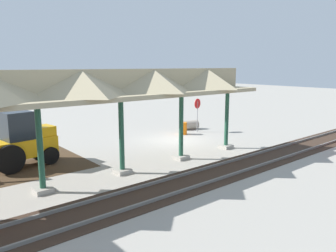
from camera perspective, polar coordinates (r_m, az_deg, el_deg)
The scene contains 7 objects.
ground_plane at distance 22.39m, azimuth 1.31°, elevation -2.53°, with size 120.00×120.00×0.00m, color #9E998E.
platform_canopy at distance 15.11m, azimuth -8.33°, elevation 7.04°, with size 16.19×3.20×4.90m.
rail_tracks at distance 18.16m, azimuth 14.99°, elevation -5.92°, with size 60.00×2.58×0.15m.
stop_sign at distance 24.98m, azimuth 5.15°, elevation 3.15°, with size 0.75×0.17×2.58m.
backhoe at distance 17.98m, azimuth -24.45°, elevation -2.62°, with size 5.33×2.10×2.82m.
concrete_pipe at distance 26.21m, azimuth 3.76°, elevation 0.19°, with size 1.53×1.09×0.72m.
traffic_barrel at distance 24.28m, azimuth 2.65°, elevation -0.42°, with size 0.56×0.56×0.90m, color orange.
Camera 1 is at (14.35, 16.43, 5.06)m, focal length 35.00 mm.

